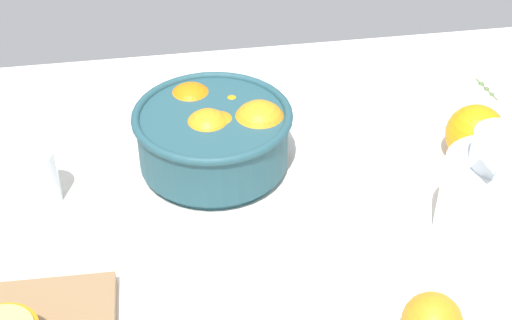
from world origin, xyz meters
TOP-DOWN VIEW (x-y plane):
  - ground_plane at (0.00, 0.00)cm, footprint 144.53×90.96cm
  - fruit_bowl at (-3.03, 12.10)cm, footprint 22.34×22.34cm
  - juice_pitcher at (28.82, -8.72)cm, footprint 14.27×13.12cm
  - second_glass at (-27.31, 7.74)cm, footprint 5.44×5.44cm
  - loose_orange_1 at (34.09, 7.52)cm, footprint 8.55×8.55cm
  - herb_sprig_0 at (44.05, 25.22)cm, footprint 1.34×6.99cm

SIDE VIEW (x-z plane):
  - ground_plane at x=0.00cm, z-range -3.00..0.00cm
  - herb_sprig_0 at x=44.05cm, z-range -0.23..0.77cm
  - second_glass at x=-27.31cm, z-range -0.56..7.54cm
  - loose_orange_1 at x=34.09cm, z-range 0.00..8.55cm
  - fruit_bowl at x=-3.03cm, z-range 0.06..10.78cm
  - juice_pitcher at x=28.82cm, z-range -2.62..14.32cm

